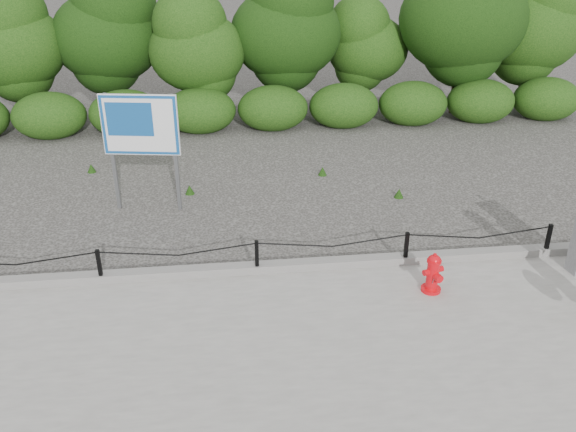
# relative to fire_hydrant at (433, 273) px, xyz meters

# --- Properties ---
(ground) EXTENTS (90.00, 90.00, 0.00)m
(ground) POSITION_rel_fire_hydrant_xyz_m (-2.68, 0.85, -0.40)
(ground) COLOR #2D2B28
(ground) RESTS_ON ground
(sidewalk) EXTENTS (14.00, 4.00, 0.08)m
(sidewalk) POSITION_rel_fire_hydrant_xyz_m (-2.68, -1.15, -0.36)
(sidewalk) COLOR gray
(sidewalk) RESTS_ON ground
(curb) EXTENTS (14.00, 0.22, 0.14)m
(curb) POSITION_rel_fire_hydrant_xyz_m (-2.68, 0.90, -0.25)
(curb) COLOR slate
(curb) RESTS_ON sidewalk
(chain_barrier) EXTENTS (10.06, 0.06, 0.60)m
(chain_barrier) POSITION_rel_fire_hydrant_xyz_m (-2.68, 0.85, 0.06)
(chain_barrier) COLOR black
(chain_barrier) RESTS_ON sidewalk
(treeline) EXTENTS (20.25, 3.71, 4.94)m
(treeline) POSITION_rel_fire_hydrant_xyz_m (-1.55, 9.76, 2.11)
(treeline) COLOR black
(treeline) RESTS_ON ground
(fire_hydrant) EXTENTS (0.39, 0.40, 0.67)m
(fire_hydrant) POSITION_rel_fire_hydrant_xyz_m (0.00, 0.00, 0.00)
(fire_hydrant) COLOR red
(fire_hydrant) RESTS_ON sidewalk
(advertising_sign) EXTENTS (1.47, 0.34, 2.38)m
(advertising_sign) POSITION_rel_fire_hydrant_xyz_m (-4.68, 3.68, 1.28)
(advertising_sign) COLOR slate
(advertising_sign) RESTS_ON ground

